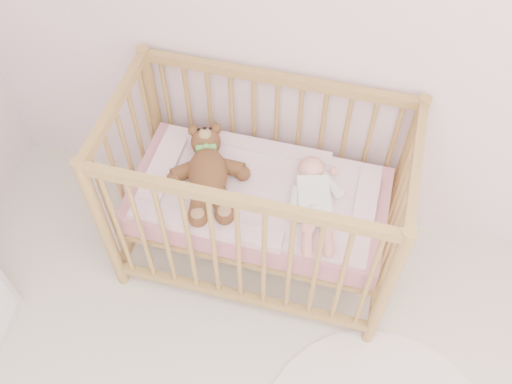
% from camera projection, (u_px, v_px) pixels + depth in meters
% --- Properties ---
extents(wall_back, '(4.00, 0.02, 2.70)m').
position_uv_depth(wall_back, '(389.00, 14.00, 2.22)').
color(wall_back, white).
rests_on(wall_back, floor).
extents(crib, '(1.36, 0.76, 1.00)m').
position_uv_depth(crib, '(259.00, 199.00, 2.74)').
color(crib, tan).
rests_on(crib, floor).
extents(mattress, '(1.22, 0.62, 0.13)m').
position_uv_depth(mattress, '(259.00, 200.00, 2.75)').
color(mattress, '#D2838D').
rests_on(mattress, crib).
extents(blanket, '(1.10, 0.58, 0.06)m').
position_uv_depth(blanket, '(259.00, 191.00, 2.69)').
color(blanket, '#EEA4B3').
rests_on(blanket, mattress).
extents(baby, '(0.41, 0.61, 0.13)m').
position_uv_depth(baby, '(314.00, 197.00, 2.58)').
color(baby, white).
rests_on(baby, blanket).
extents(teddy_bear, '(0.59, 0.69, 0.16)m').
position_uv_depth(teddy_bear, '(208.00, 173.00, 2.65)').
color(teddy_bear, brown).
rests_on(teddy_bear, blanket).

